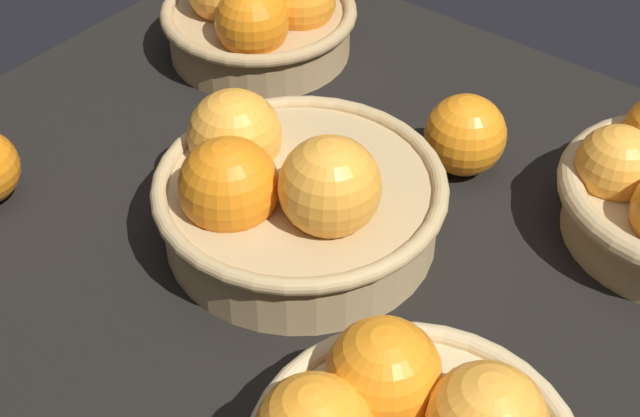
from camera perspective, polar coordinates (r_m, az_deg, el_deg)
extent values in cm
cube|color=black|center=(82.56, 0.97, -1.54)|extent=(84.00, 72.00, 3.00)
cylinder|color=tan|center=(102.76, -3.73, 10.82)|extent=(19.65, 19.65, 4.87)
torus|color=tan|center=(101.53, -3.79, 12.00)|extent=(21.11, 21.11, 1.46)
sphere|color=orange|center=(95.90, -4.21, 11.37)|extent=(7.63, 7.63, 7.63)
sphere|color=#F49E33|center=(81.42, 17.76, 2.55)|extent=(6.95, 6.95, 6.95)
sphere|color=orange|center=(61.58, 3.94, -10.13)|extent=(7.73, 7.73, 7.73)
cylinder|color=tan|center=(78.49, -1.21, -0.07)|extent=(23.28, 23.28, 5.55)
torus|color=tan|center=(76.67, -1.24, 1.48)|extent=(24.70, 24.70, 1.43)
sphere|color=#F49E33|center=(72.17, 0.62, 1.35)|extent=(8.23, 8.23, 8.23)
sphere|color=#F49E33|center=(80.35, -5.27, 4.47)|extent=(8.23, 8.23, 8.23)
sphere|color=orange|center=(74.36, -5.63, 1.35)|extent=(8.23, 8.23, 8.23)
sphere|color=orange|center=(85.87, 8.91, 4.49)|extent=(7.59, 7.59, 7.59)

